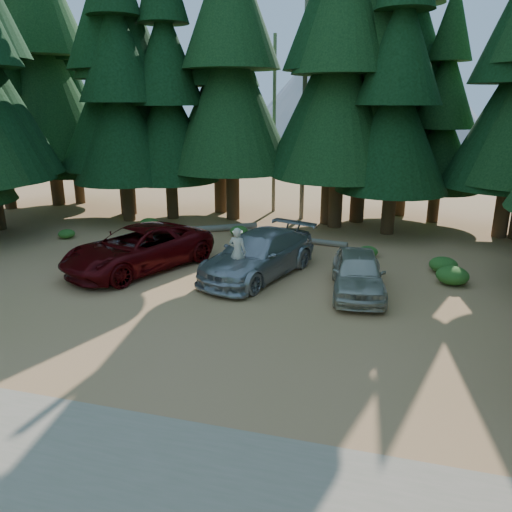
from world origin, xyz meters
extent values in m
plane|color=tan|center=(0.00, 0.00, 0.00)|extent=(160.00, 160.00, 0.00)
cube|color=tan|center=(0.00, -6.50, 0.01)|extent=(26.00, 3.50, 0.01)
cylinder|color=#72695B|center=(0.80, 14.50, 6.00)|extent=(0.24, 0.24, 12.00)
cylinder|color=#72695B|center=(-1.20, 16.00, 5.00)|extent=(0.20, 0.20, 10.00)
cone|color=#909398|center=(0.00, 85.00, 14.00)|extent=(44.00, 44.00, 28.00)
cone|color=#909398|center=(-8.00, 95.00, 10.00)|extent=(36.00, 36.00, 20.00)
imported|color=#500609|center=(-3.83, 3.98, 0.86)|extent=(5.21, 6.83, 1.72)
imported|color=#A1A4A9|center=(0.97, 4.51, 0.84)|extent=(4.09, 6.24, 1.68)
imported|color=#B8B5A4|center=(4.77, 3.68, 0.74)|extent=(2.30, 4.55, 1.49)
imported|color=beige|center=(0.56, 3.12, 1.32)|extent=(0.68, 0.48, 1.78)
cylinder|color=white|center=(0.56, 3.17, 2.05)|extent=(0.36, 0.36, 0.04)
cylinder|color=#72695B|center=(-3.09, 10.33, 0.17)|extent=(4.25, 2.75, 0.34)
cylinder|color=#72695B|center=(0.27, 10.50, 0.12)|extent=(3.00, 0.30, 0.25)
cylinder|color=#72695B|center=(1.82, 9.50, 0.14)|extent=(4.24, 0.94, 0.27)
ellipsoid|color=#26671F|center=(-5.32, 7.25, 0.30)|extent=(1.10, 1.10, 0.61)
ellipsoid|color=#26671F|center=(-6.45, 10.00, 0.29)|extent=(1.05, 1.05, 0.58)
ellipsoid|color=#26671F|center=(-0.50, 7.64, 0.31)|extent=(1.13, 1.13, 0.62)
ellipsoid|color=#26671F|center=(-1.53, 10.00, 0.24)|extent=(0.88, 0.88, 0.49)
ellipsoid|color=#26671F|center=(4.89, 8.04, 0.24)|extent=(0.86, 0.86, 0.47)
ellipsoid|color=#26671F|center=(7.87, 6.81, 0.30)|extent=(1.09, 1.09, 0.60)
ellipsoid|color=#26671F|center=(-9.52, 7.27, 0.22)|extent=(0.80, 0.80, 0.44)
ellipsoid|color=#26671F|center=(8.08, 5.50, 0.32)|extent=(1.18, 1.18, 0.65)
camera|label=1|loc=(5.69, -13.04, 6.47)|focal=35.00mm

